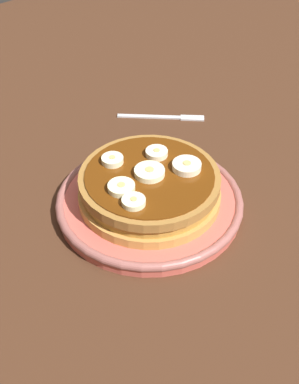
# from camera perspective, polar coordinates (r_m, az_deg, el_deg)

# --- Properties ---
(ground_plane) EXTENTS (1.40, 1.40, 0.03)m
(ground_plane) POSITION_cam_1_polar(r_m,az_deg,el_deg) (0.65, 0.00, -2.67)
(ground_plane) COLOR #422616
(plate) EXTENTS (0.22, 0.22, 0.02)m
(plate) POSITION_cam_1_polar(r_m,az_deg,el_deg) (0.64, 0.00, -1.05)
(plate) COLOR #CC594C
(plate) RESTS_ON ground_plane
(pancake_stack) EXTENTS (0.17, 0.17, 0.04)m
(pancake_stack) POSITION_cam_1_polar(r_m,az_deg,el_deg) (0.62, 0.11, 0.41)
(pancake_stack) COLOR #C0863F
(pancake_stack) RESTS_ON plate
(banana_slice_0) EXTENTS (0.04, 0.04, 0.01)m
(banana_slice_0) POSITION_cam_1_polar(r_m,az_deg,el_deg) (0.61, 0.02, 2.07)
(banana_slice_0) COLOR #F1EBBD
(banana_slice_0) RESTS_ON pancake_stack
(banana_slice_1) EXTENTS (0.03, 0.03, 0.01)m
(banana_slice_1) POSITION_cam_1_polar(r_m,az_deg,el_deg) (0.63, -4.01, 3.42)
(banana_slice_1) COLOR beige
(banana_slice_1) RESTS_ON pancake_stack
(banana_slice_2) EXTENTS (0.03, 0.03, 0.01)m
(banana_slice_2) POSITION_cam_1_polar(r_m,az_deg,el_deg) (0.57, -1.72, -1.08)
(banana_slice_2) COLOR #F0ECBA
(banana_slice_2) RESTS_ON pancake_stack
(banana_slice_3) EXTENTS (0.03, 0.03, 0.01)m
(banana_slice_3) POSITION_cam_1_polar(r_m,az_deg,el_deg) (0.59, -3.21, 0.59)
(banana_slice_3) COLOR #F2ECB4
(banana_slice_3) RESTS_ON pancake_stack
(banana_slice_4) EXTENTS (0.03, 0.03, 0.01)m
(banana_slice_4) POSITION_cam_1_polar(r_m,az_deg,el_deg) (0.64, 0.77, 4.19)
(banana_slice_4) COLOR #F1E3BF
(banana_slice_4) RESTS_ON pancake_stack
(banana_slice_5) EXTENTS (0.03, 0.03, 0.01)m
(banana_slice_5) POSITION_cam_1_polar(r_m,az_deg,el_deg) (0.62, 4.03, 2.76)
(banana_slice_5) COLOR #F1E4C1
(banana_slice_5) RESTS_ON pancake_stack
(fork) EXTENTS (0.10, 0.10, 0.01)m
(fork) POSITION_cam_1_polar(r_m,az_deg,el_deg) (0.80, 1.82, 8.14)
(fork) COLOR silver
(fork) RESTS_ON ground_plane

